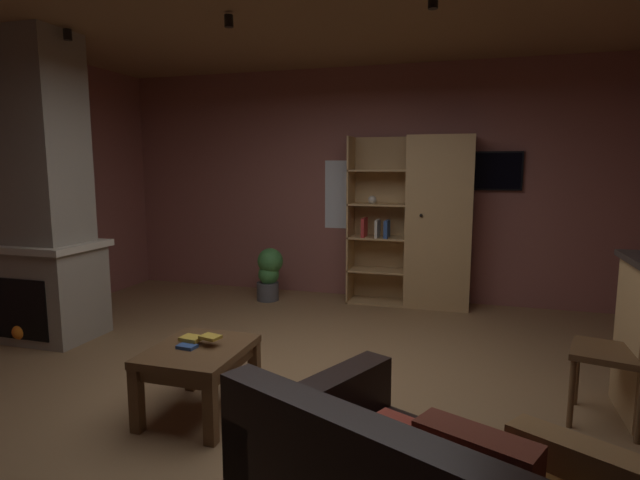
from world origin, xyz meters
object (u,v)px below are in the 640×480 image
potted_floor_plant (269,272)px  wall_mounted_tv (486,171)px  bookshelf_cabinet (431,223)px  dining_chair (625,344)px  table_book_1 (191,338)px  table_book_2 (210,337)px  stone_fireplace (37,205)px  coffee_table (199,360)px  table_book_0 (187,347)px

potted_floor_plant → wall_mounted_tv: (2.45, 0.51, 1.21)m
bookshelf_cabinet → wall_mounted_tv: size_ratio=2.52×
dining_chair → potted_floor_plant: dining_chair is taller
dining_chair → bookshelf_cabinet: bearing=119.0°
table_book_1 → table_book_2: size_ratio=1.07×
stone_fireplace → potted_floor_plant: (1.52, 1.85, -0.91)m
dining_chair → wall_mounted_tv: bearing=106.4°
coffee_table → table_book_0: size_ratio=5.92×
table_book_1 → potted_floor_plant: (-0.58, 2.75, -0.14)m
stone_fireplace → table_book_0: (2.12, -0.99, -0.79)m
dining_chair → wall_mounted_tv: wall_mounted_tv is taller
table_book_0 → wall_mounted_tv: 3.97m
coffee_table → dining_chair: bearing=13.3°
dining_chair → table_book_2: bearing=-167.5°
dining_chair → potted_floor_plant: 3.92m
stone_fireplace → dining_chair: size_ratio=3.02×
dining_chair → potted_floor_plant: size_ratio=1.45×
table_book_0 → wall_mounted_tv: size_ratio=0.15×
wall_mounted_tv → coffee_table: bearing=-118.4°
bookshelf_cabinet → dining_chair: (1.38, -2.49, -0.44)m
table_book_2 → bookshelf_cabinet: bearing=69.4°
coffee_table → wall_mounted_tv: (1.79, 3.31, 1.19)m
table_book_1 → dining_chair: 2.72m
potted_floor_plant → table_book_0: bearing=-78.1°
bookshelf_cabinet → table_book_0: bookshelf_cabinet is taller
stone_fireplace → coffee_table: (2.18, -0.96, -0.89)m
stone_fireplace → table_book_1: 2.42m
stone_fireplace → dining_chair: 4.83m
stone_fireplace → table_book_0: bearing=-25.1°
stone_fireplace → potted_floor_plant: stone_fireplace is taller
coffee_table → table_book_1: (-0.08, 0.05, 0.12)m
table_book_0 → potted_floor_plant: bearing=101.9°
table_book_2 → potted_floor_plant: potted_floor_plant is taller
table_book_0 → table_book_2: 0.16m
table_book_0 → wall_mounted_tv: wall_mounted_tv is taller
bookshelf_cabinet → table_book_2: bearing=-110.6°
bookshelf_cabinet → table_book_2: (-1.15, -3.05, -0.45)m
table_book_1 → table_book_2: 0.14m
table_book_0 → wall_mounted_tv: bearing=61.0°
bookshelf_cabinet → potted_floor_plant: bearing=-171.0°
bookshelf_cabinet → potted_floor_plant: size_ratio=3.06×
bookshelf_cabinet → coffee_table: (-1.21, -3.10, -0.60)m
stone_fireplace → coffee_table: size_ratio=3.96×
bookshelf_cabinet → coffee_table: bookshelf_cabinet is taller
wall_mounted_tv → table_book_2: bearing=-118.0°
coffee_table → wall_mounted_tv: size_ratio=0.91×
table_book_2 → wall_mounted_tv: size_ratio=0.16×
table_book_0 → dining_chair: dining_chair is taller
table_book_0 → potted_floor_plant: 2.90m
potted_floor_plant → wall_mounted_tv: size_ratio=0.82×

